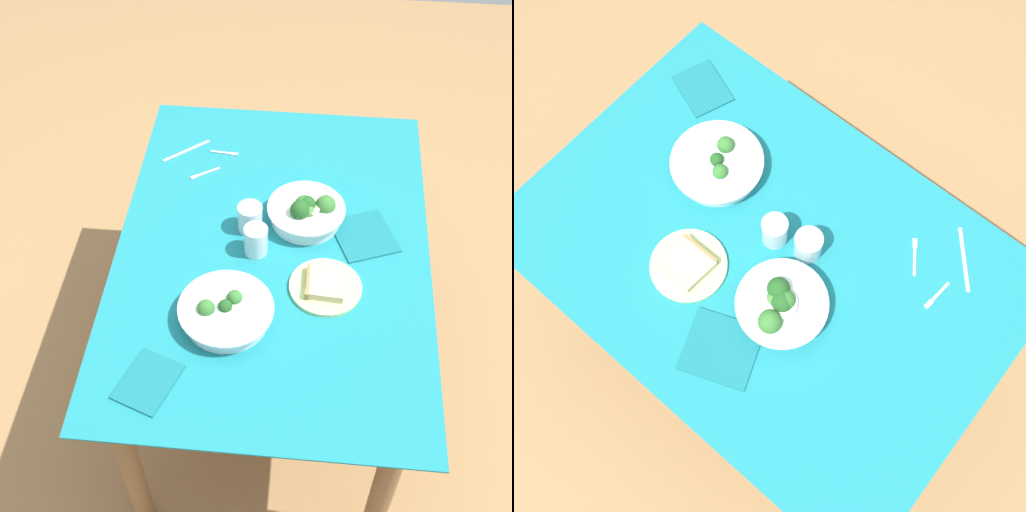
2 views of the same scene
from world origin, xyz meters
TOP-DOWN VIEW (x-y plane):
  - ground_plane at (0.00, 0.00)m, footprint 6.00×6.00m
  - dining_table at (0.00, 0.00)m, footprint 1.40×0.98m
  - broccoli_bowl_far at (-0.13, 0.10)m, footprint 0.25×0.25m
  - broccoli_bowl_near at (0.29, -0.11)m, footprint 0.28×0.28m
  - bread_side_plate at (0.15, 0.17)m, footprint 0.22×0.22m
  - water_glass_center at (0.02, -0.05)m, footprint 0.07×0.07m
  - water_glass_side at (-0.08, -0.08)m, footprint 0.08×0.08m
  - fork_by_far_bowl at (-0.44, -0.20)m, footprint 0.02×0.10m
  - fork_by_near_bowl at (-0.32, -0.27)m, footprint 0.07×0.10m
  - table_knife_left at (-0.44, -0.35)m, footprint 0.13×0.15m
  - napkin_folded_upper at (-0.08, 0.29)m, footprint 0.24×0.24m
  - napkin_folded_lower at (0.52, -0.30)m, footprint 0.21×0.19m

SIDE VIEW (x-z plane):
  - ground_plane at x=0.00m, z-range 0.00..0.00m
  - dining_table at x=0.00m, z-range 0.27..1.03m
  - table_knife_left at x=-0.44m, z-range 0.76..0.77m
  - fork_by_near_bowl at x=-0.32m, z-range 0.76..0.77m
  - fork_by_far_bowl at x=-0.44m, z-range 0.76..0.77m
  - napkin_folded_upper at x=-0.08m, z-range 0.76..0.77m
  - napkin_folded_lower at x=0.52m, z-range 0.76..0.77m
  - bread_side_plate at x=0.15m, z-range 0.76..0.80m
  - broccoli_bowl_near at x=0.29m, z-range 0.75..0.84m
  - broccoli_bowl_far at x=-0.13m, z-range 0.75..0.86m
  - water_glass_side at x=-0.08m, z-range 0.76..0.86m
  - water_glass_center at x=0.02m, z-range 0.76..0.86m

